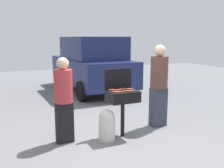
{
  "coord_description": "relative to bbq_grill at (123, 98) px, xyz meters",
  "views": [
    {
      "loc": [
        -2.16,
        -4.44,
        1.98
      ],
      "look_at": [
        0.12,
        0.53,
        1.0
      ],
      "focal_mm": 41.41,
      "sensor_mm": 36.0,
      "label": 1
    }
  ],
  "objects": [
    {
      "name": "person_right",
      "position": [
        1.02,
        0.23,
        0.2
      ],
      "size": [
        0.39,
        0.39,
        1.84
      ],
      "rotation": [
        0.0,
        0.0,
        3.17
      ],
      "color": "#333847",
      "rests_on": "ground"
    },
    {
      "name": "hot_dog_2",
      "position": [
        0.18,
        0.07,
        0.16
      ],
      "size": [
        0.13,
        0.03,
        0.03
      ],
      "primitive_type": "cylinder",
      "rotation": [
        0.0,
        1.57,
        0.05
      ],
      "color": "#C6593D",
      "rests_on": "bbq_grill"
    },
    {
      "name": "hot_dog_0",
      "position": [
        -0.19,
        -0.07,
        0.16
      ],
      "size": [
        0.13,
        0.04,
        0.03
      ],
      "primitive_type": "cylinder",
      "rotation": [
        0.0,
        1.57,
        -0.08
      ],
      "color": "#C6593D",
      "rests_on": "bbq_grill"
    },
    {
      "name": "hot_dog_4",
      "position": [
        0.06,
        0.13,
        0.16
      ],
      "size": [
        0.13,
        0.04,
        0.03
      ],
      "primitive_type": "cylinder",
      "rotation": [
        0.0,
        1.57,
        -0.09
      ],
      "color": "#B74C33",
      "rests_on": "bbq_grill"
    },
    {
      "name": "hot_dog_5",
      "position": [
        0.0,
        -0.1,
        0.16
      ],
      "size": [
        0.13,
        0.03,
        0.03
      ],
      "primitive_type": "cylinder",
      "rotation": [
        0.0,
        1.57,
        0.03
      ],
      "color": "#B74C33",
      "rests_on": "bbq_grill"
    },
    {
      "name": "hot_dog_1",
      "position": [
        0.13,
        -0.11,
        0.16
      ],
      "size": [
        0.13,
        0.03,
        0.03
      ],
      "primitive_type": "cylinder",
      "rotation": [
        0.0,
        1.57,
        0.01
      ],
      "color": "#C6593D",
      "rests_on": "bbq_grill"
    },
    {
      "name": "parked_minivan",
      "position": [
        1.06,
        4.68,
        0.23
      ],
      "size": [
        2.1,
        4.44,
        2.02
      ],
      "rotation": [
        0.0,
        0.0,
        3.16
      ],
      "color": "navy",
      "rests_on": "ground"
    },
    {
      "name": "ground_plane",
      "position": [
        -0.13,
        -0.03,
        -0.8
      ],
      "size": [
        24.0,
        24.0,
        0.0
      ],
      "primitive_type": "plane",
      "color": "slate"
    },
    {
      "name": "person_left",
      "position": [
        -1.15,
        0.19,
        0.09
      ],
      "size": [
        0.34,
        0.34,
        1.63
      ],
      "rotation": [
        0.0,
        0.0,
        -0.22
      ],
      "color": "black",
      "rests_on": "ground"
    },
    {
      "name": "propane_tank",
      "position": [
        -0.37,
        -0.06,
        -0.48
      ],
      "size": [
        0.32,
        0.32,
        0.62
      ],
      "color": "silver",
      "rests_on": "ground"
    },
    {
      "name": "bbq_grill",
      "position": [
        0.0,
        0.0,
        0.0
      ],
      "size": [
        0.6,
        0.44,
        0.94
      ],
      "color": "black",
      "rests_on": "ground"
    },
    {
      "name": "hot_dog_6",
      "position": [
        -0.15,
        -0.14,
        0.16
      ],
      "size": [
        0.13,
        0.03,
        0.03
      ],
      "primitive_type": "cylinder",
      "rotation": [
        0.0,
        1.57,
        -0.06
      ],
      "color": "#AD4228",
      "rests_on": "bbq_grill"
    },
    {
      "name": "hot_dog_8",
      "position": [
        -0.18,
        0.11,
        0.16
      ],
      "size": [
        0.13,
        0.04,
        0.03
      ],
      "primitive_type": "cylinder",
      "rotation": [
        0.0,
        1.57,
        -0.12
      ],
      "color": "#B74C33",
      "rests_on": "bbq_grill"
    },
    {
      "name": "grill_lid_open",
      "position": [
        -0.0,
        0.22,
        0.35
      ],
      "size": [
        0.6,
        0.05,
        0.42
      ],
      "primitive_type": "cube",
      "color": "black",
      "rests_on": "bbq_grill"
    },
    {
      "name": "hot_dog_7",
      "position": [
        -0.18,
        0.14,
        0.16
      ],
      "size": [
        0.13,
        0.03,
        0.03
      ],
      "primitive_type": "cylinder",
      "rotation": [
        0.0,
        1.57,
        0.04
      ],
      "color": "#AD4228",
      "rests_on": "bbq_grill"
    },
    {
      "name": "hot_dog_3",
      "position": [
        -0.08,
        0.06,
        0.16
      ],
      "size": [
        0.13,
        0.04,
        0.03
      ],
      "primitive_type": "cylinder",
      "rotation": [
        0.0,
        1.57,
        -0.09
      ],
      "color": "#B74C33",
      "rests_on": "bbq_grill"
    }
  ]
}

